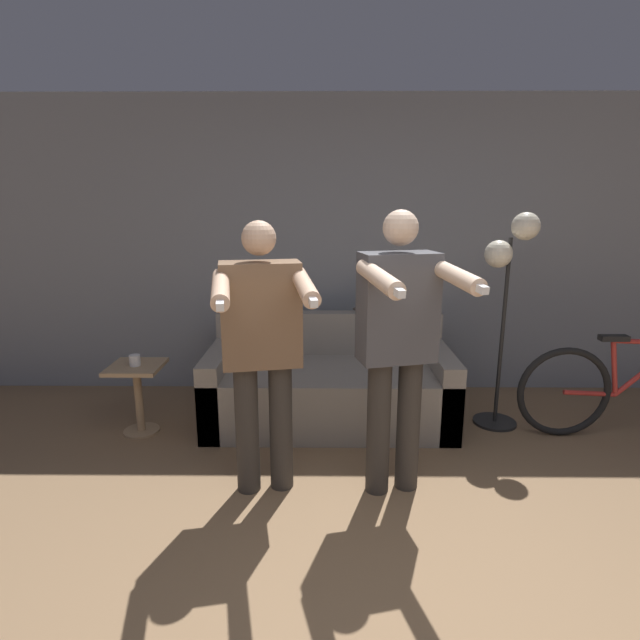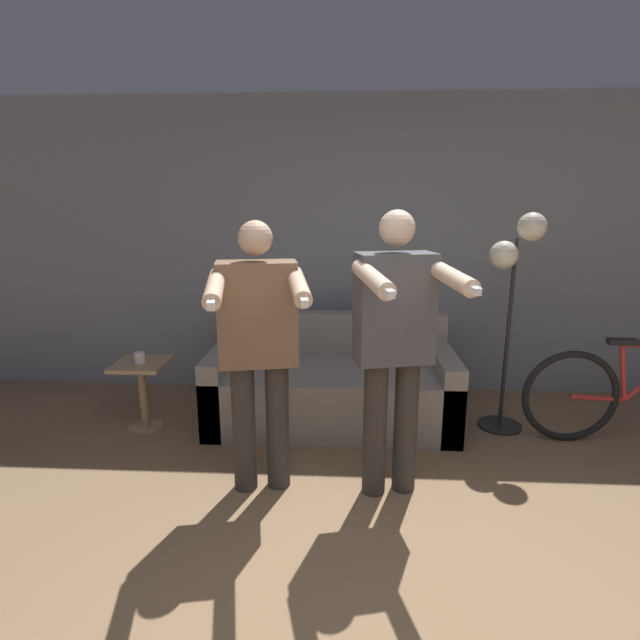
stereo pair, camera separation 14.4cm
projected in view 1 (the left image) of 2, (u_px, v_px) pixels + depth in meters
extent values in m
cube|color=gray|center=(361.00, 249.00, 4.44)|extent=(10.00, 0.05, 2.60)
cube|color=gray|center=(329.00, 394.00, 3.96)|extent=(1.89, 0.91, 0.45)
cube|color=gray|center=(329.00, 332.00, 4.24)|extent=(1.89, 0.14, 0.35)
cube|color=gray|center=(220.00, 385.00, 3.95)|extent=(0.16, 0.91, 0.59)
cube|color=gray|center=(439.00, 386.00, 3.93)|extent=(0.16, 0.91, 0.59)
cylinder|color=#38332D|center=(247.00, 429.00, 2.97)|extent=(0.14, 0.14, 0.80)
cylinder|color=#38332D|center=(281.00, 426.00, 3.00)|extent=(0.14, 0.14, 0.80)
cube|color=brown|center=(261.00, 314.00, 2.82)|extent=(0.48, 0.30, 0.60)
sphere|color=#D8AD8C|center=(259.00, 238.00, 2.72)|extent=(0.19, 0.19, 0.19)
cylinder|color=#D8AD8C|center=(220.00, 288.00, 2.50)|extent=(0.18, 0.51, 0.14)
cube|color=white|center=(220.00, 304.00, 2.27)|extent=(0.06, 0.13, 0.05)
cylinder|color=#D8AD8C|center=(304.00, 286.00, 2.58)|extent=(0.18, 0.51, 0.14)
cube|color=white|center=(312.00, 300.00, 2.34)|extent=(0.06, 0.13, 0.05)
cylinder|color=#38332D|center=(378.00, 427.00, 2.96)|extent=(0.14, 0.14, 0.83)
cylinder|color=#38332D|center=(408.00, 424.00, 3.00)|extent=(0.14, 0.14, 0.83)
cube|color=#4C4C51|center=(398.00, 308.00, 2.81)|extent=(0.47, 0.31, 0.62)
sphere|color=beige|center=(401.00, 228.00, 2.70)|extent=(0.20, 0.20, 0.20)
cylinder|color=beige|center=(379.00, 278.00, 2.48)|extent=(0.20, 0.51, 0.14)
cube|color=white|center=(397.00, 291.00, 2.25)|extent=(0.06, 0.13, 0.05)
cylinder|color=beige|center=(454.00, 275.00, 2.56)|extent=(0.20, 0.51, 0.14)
cube|color=white|center=(479.00, 288.00, 2.33)|extent=(0.06, 0.13, 0.05)
ellipsoid|color=#3D3833|center=(386.00, 303.00, 4.17)|extent=(0.35, 0.14, 0.16)
sphere|color=#3D3833|center=(404.00, 297.00, 4.16)|extent=(0.09, 0.09, 0.09)
ellipsoid|color=#3D3833|center=(364.00, 309.00, 4.21)|extent=(0.19, 0.04, 0.04)
cone|color=#3D3833|center=(402.00, 293.00, 4.13)|extent=(0.03, 0.03, 0.03)
cone|color=#3D3833|center=(402.00, 293.00, 4.17)|extent=(0.03, 0.03, 0.03)
cylinder|color=black|center=(494.00, 422.00, 3.96)|extent=(0.33, 0.33, 0.02)
cylinder|color=black|center=(502.00, 334.00, 3.79)|extent=(0.03, 0.03, 1.46)
sphere|color=white|center=(526.00, 226.00, 3.60)|extent=(0.20, 0.20, 0.20)
sphere|color=white|center=(498.00, 254.00, 3.65)|extent=(0.20, 0.20, 0.20)
cylinder|color=#A38460|center=(142.00, 431.00, 3.81)|extent=(0.27, 0.27, 0.02)
cylinder|color=#A38460|center=(139.00, 401.00, 3.76)|extent=(0.06, 0.06, 0.51)
cube|color=#A38460|center=(136.00, 367.00, 3.69)|extent=(0.38, 0.38, 0.03)
cylinder|color=white|center=(135.00, 360.00, 3.67)|extent=(0.08, 0.08, 0.08)
torus|color=black|center=(564.00, 392.00, 3.68)|extent=(0.69, 0.05, 0.69)
cylinder|color=#B72D28|center=(614.00, 368.00, 3.63)|extent=(0.10, 0.04, 0.42)
cylinder|color=#B72D28|center=(589.00, 393.00, 3.68)|extent=(0.38, 0.04, 0.05)
cube|color=black|center=(614.00, 338.00, 3.58)|extent=(0.20, 0.07, 0.04)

